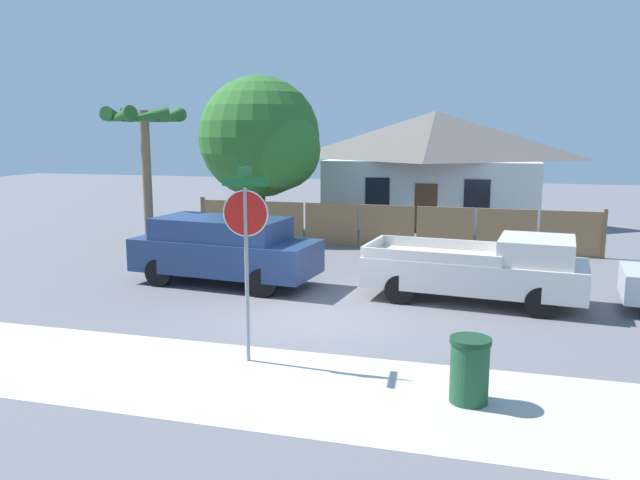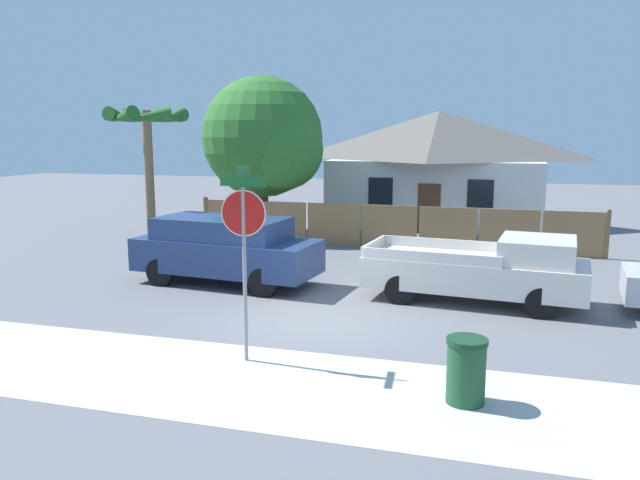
# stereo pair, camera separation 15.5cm
# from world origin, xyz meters

# --- Properties ---
(ground_plane) EXTENTS (80.00, 80.00, 0.00)m
(ground_plane) POSITION_xyz_m (0.00, 0.00, 0.00)
(ground_plane) COLOR slate
(sidewalk_strip) EXTENTS (36.00, 3.20, 0.01)m
(sidewalk_strip) POSITION_xyz_m (0.00, -3.60, 0.00)
(sidewalk_strip) COLOR beige
(sidewalk_strip) RESTS_ON ground
(wooden_fence) EXTENTS (14.25, 0.12, 1.61)m
(wooden_fence) POSITION_xyz_m (0.08, 8.91, 0.76)
(wooden_fence) COLOR #997047
(wooden_fence) RESTS_ON ground
(house) EXTENTS (9.50, 6.74, 4.96)m
(house) POSITION_xyz_m (1.07, 15.67, 2.57)
(house) COLOR white
(house) RESTS_ON ground
(oak_tree) EXTENTS (4.94, 4.71, 6.20)m
(oak_tree) POSITION_xyz_m (-5.03, 10.39, 3.74)
(oak_tree) COLOR brown
(oak_tree) RESTS_ON ground
(palm_tree) EXTENTS (2.39, 2.59, 4.80)m
(palm_tree) POSITION_xyz_m (-6.69, 4.54, 4.09)
(palm_tree) COLOR brown
(palm_tree) RESTS_ON ground
(red_suv) EXTENTS (5.11, 2.44, 1.79)m
(red_suv) POSITION_xyz_m (-3.24, 2.50, 0.98)
(red_suv) COLOR navy
(red_suv) RESTS_ON ground
(orange_pickup) EXTENTS (5.30, 2.49, 1.64)m
(orange_pickup) POSITION_xyz_m (3.47, 2.48, 0.81)
(orange_pickup) COLOR silver
(orange_pickup) RESTS_ON ground
(stop_sign) EXTENTS (0.81, 0.73, 3.45)m
(stop_sign) POSITION_xyz_m (-0.49, -2.70, 2.35)
(stop_sign) COLOR gray
(stop_sign) RESTS_ON ground
(trash_bin) EXTENTS (0.62, 0.62, 1.01)m
(trash_bin) POSITION_xyz_m (3.38, -3.43, 0.51)
(trash_bin) COLOR #1E4C2D
(trash_bin) RESTS_ON ground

